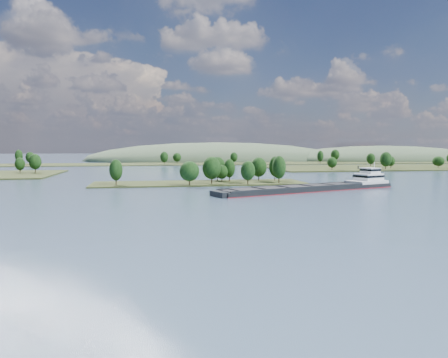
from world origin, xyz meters
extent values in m
plane|color=#3C5569|center=(0.00, 120.00, 0.00)|extent=(1800.00, 1800.00, 0.00)
cube|color=#262E14|center=(0.00, 180.00, 0.00)|extent=(100.00, 30.00, 1.20)
cylinder|color=black|center=(20.52, 167.42, 2.33)|extent=(0.50, 0.50, 3.46)
ellipsoid|color=black|center=(20.52, 167.42, 6.74)|extent=(6.71, 6.71, 8.91)
cylinder|color=black|center=(10.14, 189.87, 2.54)|extent=(0.50, 0.50, 3.89)
ellipsoid|color=black|center=(10.14, 189.87, 7.49)|extent=(8.17, 8.17, 10.00)
cylinder|color=black|center=(4.73, 172.74, 2.64)|extent=(0.50, 0.50, 4.07)
ellipsoid|color=black|center=(4.73, 172.74, 7.81)|extent=(8.68, 8.68, 10.47)
cylinder|color=black|center=(11.22, 183.11, 1.93)|extent=(0.50, 0.50, 2.66)
ellipsoid|color=black|center=(11.22, 183.11, 5.31)|extent=(6.01, 6.01, 6.84)
cylinder|color=black|center=(-6.05, 166.81, 2.35)|extent=(0.50, 0.50, 3.49)
ellipsoid|color=black|center=(-6.05, 166.81, 6.79)|extent=(8.85, 8.85, 8.99)
cylinder|color=black|center=(-38.16, 174.82, 2.47)|extent=(0.50, 0.50, 3.74)
ellipsoid|color=black|center=(-38.16, 174.82, 7.23)|extent=(5.91, 5.91, 9.63)
cylinder|color=black|center=(15.33, 185.10, 2.39)|extent=(0.50, 0.50, 3.58)
ellipsoid|color=black|center=(15.33, 185.10, 6.95)|extent=(5.70, 5.70, 9.21)
cylinder|color=black|center=(38.51, 185.29, 2.58)|extent=(0.50, 0.50, 3.96)
ellipsoid|color=black|center=(38.51, 185.29, 7.61)|extent=(5.95, 5.95, 10.18)
cylinder|color=black|center=(35.87, 169.75, 2.69)|extent=(0.50, 0.50, 4.18)
ellipsoid|color=black|center=(35.87, 169.75, 8.00)|extent=(6.48, 6.48, 10.74)
cylinder|color=black|center=(30.30, 185.81, 2.51)|extent=(0.50, 0.50, 3.83)
ellipsoid|color=black|center=(30.30, 185.81, 7.38)|extent=(8.07, 8.07, 9.84)
cylinder|color=black|center=(-95.03, 270.11, 2.77)|extent=(0.50, 0.50, 3.94)
ellipsoid|color=black|center=(-95.03, 270.11, 7.78)|extent=(7.64, 7.64, 10.13)
cylinder|color=black|center=(-104.45, 270.80, 2.37)|extent=(0.50, 0.50, 3.15)
ellipsoid|color=black|center=(-104.45, 270.80, 6.38)|extent=(6.17, 6.17, 8.09)
cylinder|color=black|center=(105.97, 269.44, 2.28)|extent=(0.50, 0.50, 2.97)
ellipsoid|color=black|center=(105.97, 269.44, 6.06)|extent=(6.94, 6.94, 7.63)
cylinder|color=black|center=(196.83, 278.08, 2.29)|extent=(0.50, 0.50, 2.98)
ellipsoid|color=black|center=(196.83, 278.08, 6.08)|extent=(8.74, 8.74, 7.66)
cylinder|color=black|center=(145.12, 264.90, 2.89)|extent=(0.50, 0.50, 4.19)
ellipsoid|color=black|center=(145.12, 264.90, 8.22)|extent=(8.38, 8.38, 10.77)
cylinder|color=black|center=(158.76, 281.03, 2.30)|extent=(0.50, 0.50, 2.99)
ellipsoid|color=black|center=(158.76, 281.03, 6.10)|extent=(6.16, 6.16, 7.70)
cylinder|color=black|center=(161.49, 316.68, 2.59)|extent=(0.50, 0.50, 3.59)
ellipsoid|color=black|center=(161.49, 316.68, 7.16)|extent=(7.12, 7.12, 9.23)
cube|color=#262E14|center=(0.00, 400.00, 0.00)|extent=(900.00, 60.00, 1.20)
cylinder|color=black|center=(-140.26, 400.02, 2.86)|extent=(0.50, 0.50, 4.53)
ellipsoid|color=black|center=(-140.26, 400.02, 8.62)|extent=(6.83, 6.83, 11.64)
cylinder|color=black|center=(142.93, 381.20, 2.66)|extent=(0.50, 0.50, 4.12)
ellipsoid|color=black|center=(142.93, 381.20, 7.89)|extent=(6.19, 6.19, 10.58)
cylinder|color=black|center=(4.19, 405.40, 2.30)|extent=(0.50, 0.50, 3.40)
ellipsoid|color=black|center=(4.19, 405.40, 6.63)|extent=(8.16, 8.16, 8.75)
cylinder|color=black|center=(173.05, 413.86, 2.79)|extent=(0.50, 0.50, 4.38)
ellipsoid|color=black|center=(173.05, 413.86, 8.36)|extent=(9.16, 9.16, 11.26)
cylinder|color=black|center=(-129.95, 397.25, 2.53)|extent=(0.50, 0.50, 3.86)
ellipsoid|color=black|center=(-129.95, 397.25, 7.44)|extent=(7.92, 7.92, 9.93)
cylinder|color=black|center=(58.03, 389.48, 2.41)|extent=(0.50, 0.50, 3.63)
ellipsoid|color=black|center=(58.03, 389.48, 7.03)|extent=(7.30, 7.30, 9.33)
cylinder|color=black|center=(-9.12, 382.98, 2.55)|extent=(0.50, 0.50, 3.90)
ellipsoid|color=black|center=(-9.12, 382.98, 7.51)|extent=(7.43, 7.43, 10.03)
ellipsoid|color=#3A4D34|center=(260.00, 470.00, 0.00)|extent=(260.00, 140.00, 36.00)
ellipsoid|color=#3A4D34|center=(60.00, 500.00, 0.00)|extent=(320.00, 160.00, 44.00)
cube|color=black|center=(39.97, 140.29, 0.52)|extent=(81.12, 38.19, 2.27)
cube|color=maroon|center=(39.97, 140.29, 0.05)|extent=(81.39, 38.46, 0.26)
cube|color=black|center=(30.47, 142.19, 1.96)|extent=(60.25, 22.47, 0.83)
cube|color=black|center=(33.96, 132.69, 1.96)|extent=(60.25, 22.47, 0.83)
cube|color=black|center=(32.22, 137.44, 1.81)|extent=(61.37, 30.10, 0.31)
cube|color=black|center=(10.89, 129.60, 2.12)|extent=(11.65, 11.16, 0.36)
cube|color=black|center=(21.55, 133.52, 2.12)|extent=(11.65, 11.16, 0.36)
cube|color=black|center=(32.22, 137.44, 2.12)|extent=(11.65, 11.16, 0.36)
cube|color=black|center=(42.88, 141.36, 2.12)|extent=(11.65, 11.16, 0.36)
cube|color=black|center=(53.54, 145.28, 2.12)|extent=(11.65, 11.16, 0.36)
cube|color=black|center=(0.71, 125.86, 0.93)|extent=(6.11, 9.79, 2.07)
cylinder|color=black|center=(1.68, 126.22, 2.38)|extent=(0.32, 0.32, 2.27)
cube|color=white|center=(70.03, 151.33, 2.27)|extent=(18.93, 15.01, 1.24)
cube|color=white|center=(71.00, 151.69, 4.34)|extent=(12.54, 11.32, 3.10)
cube|color=black|center=(71.00, 151.69, 4.75)|extent=(12.81, 11.58, 0.93)
cube|color=white|center=(71.96, 152.05, 7.02)|extent=(7.95, 7.95, 2.27)
cube|color=black|center=(71.96, 152.05, 7.44)|extent=(8.22, 8.22, 0.83)
cube|color=white|center=(71.96, 152.05, 8.26)|extent=(8.48, 8.48, 0.21)
cylinder|color=white|center=(74.39, 152.94, 9.50)|extent=(0.27, 0.27, 2.69)
cylinder|color=black|center=(67.02, 153.53, 8.47)|extent=(0.66, 0.66, 1.24)
camera|label=1|loc=(-23.97, -24.86, 18.06)|focal=35.00mm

